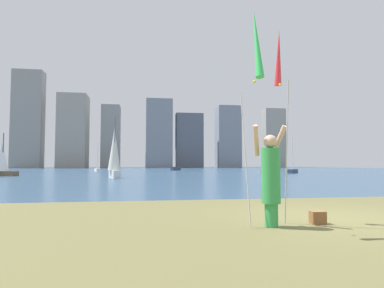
% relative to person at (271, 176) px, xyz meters
% --- Properties ---
extents(ground, '(120.00, 138.00, 0.12)m').
position_rel_person_xyz_m(ground, '(1.90, 51.89, -1.06)').
color(ground, brown).
extents(person, '(0.75, 0.55, 2.04)m').
position_rel_person_xyz_m(person, '(0.00, 0.00, 0.00)').
color(person, green).
rests_on(person, ground).
extents(kite_flag_left, '(0.16, 1.25, 4.20)m').
position_rel_person_xyz_m(kite_flag_left, '(-0.45, -0.48, 2.42)').
color(kite_flag_left, '#B2B2B7').
rests_on(kite_flag_left, ground).
extents(kite_flag_right, '(0.16, 0.63, 4.22)m').
position_rel_person_xyz_m(kite_flag_right, '(0.45, 0.54, 2.49)').
color(kite_flag_right, '#B2B2B7').
rests_on(kite_flag_right, ground).
extents(bag, '(0.29, 0.21, 0.26)m').
position_rel_person_xyz_m(bag, '(1.08, 0.15, -0.87)').
color(bag, brown).
rests_on(bag, ground).
extents(sailboat_0, '(1.31, 2.19, 5.26)m').
position_rel_person_xyz_m(sailboat_0, '(-4.68, 23.12, 1.14)').
color(sailboat_0, silver).
rests_on(sailboat_0, ground).
extents(sailboat_1, '(1.19, 1.75, 4.34)m').
position_rel_person_xyz_m(sailboat_1, '(-9.08, 48.95, -0.72)').
color(sailboat_1, white).
rests_on(sailboat_1, ground).
extents(sailboat_2, '(2.44, 2.82, 4.57)m').
position_rel_person_xyz_m(sailboat_2, '(17.12, 34.34, -0.67)').
color(sailboat_2, '#333D51').
rests_on(sailboat_2, ground).
extents(sailboat_3, '(2.10, 2.72, 3.82)m').
position_rel_person_xyz_m(sailboat_3, '(4.14, 54.74, -0.65)').
color(sailboat_3, '#333D51').
rests_on(sailboat_3, ground).
extents(sailboat_4, '(3.20, 1.96, 4.33)m').
position_rel_person_xyz_m(sailboat_4, '(-16.26, 29.85, 0.64)').
color(sailboat_4, brown).
rests_on(sailboat_4, ground).
extents(skyline_tower_0, '(7.75, 4.58, 26.65)m').
position_rel_person_xyz_m(skyline_tower_0, '(-32.54, 90.24, 12.33)').
color(skyline_tower_0, gray).
rests_on(skyline_tower_0, ground).
extents(skyline_tower_1, '(7.70, 7.88, 20.41)m').
position_rel_person_xyz_m(skyline_tower_1, '(-20.74, 90.76, 9.20)').
color(skyline_tower_1, gray).
rests_on(skyline_tower_1, ground).
extents(skyline_tower_2, '(5.13, 6.98, 17.99)m').
position_rel_person_xyz_m(skyline_tower_2, '(-10.63, 93.15, 8.00)').
color(skyline_tower_2, gray).
rests_on(skyline_tower_2, ground).
extents(skyline_tower_3, '(7.50, 5.33, 19.74)m').
position_rel_person_xyz_m(skyline_tower_3, '(3.14, 90.16, 8.87)').
color(skyline_tower_3, gray).
rests_on(skyline_tower_3, ground).
extents(skyline_tower_4, '(7.95, 3.79, 15.98)m').
position_rel_person_xyz_m(skyline_tower_4, '(12.13, 90.82, 6.99)').
color(skyline_tower_4, '#565B66').
rests_on(skyline_tower_4, ground).
extents(skyline_tower_5, '(6.92, 5.99, 18.51)m').
position_rel_person_xyz_m(skyline_tower_5, '(24.10, 91.59, 8.26)').
color(skyline_tower_5, gray).
rests_on(skyline_tower_5, ground).
extents(skyline_tower_6, '(6.43, 4.22, 18.01)m').
position_rel_person_xyz_m(skyline_tower_6, '(38.42, 90.85, 8.00)').
color(skyline_tower_6, gray).
rests_on(skyline_tower_6, ground).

